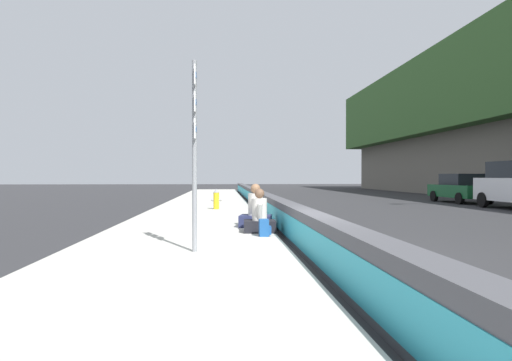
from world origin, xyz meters
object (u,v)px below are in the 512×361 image
(fire_hydrant, at_px, (216,199))
(seated_person_middle, at_px, (256,213))
(route_sign_post, at_px, (195,141))
(seated_person_foreground, at_px, (260,218))
(backpack, at_px, (264,228))
(parked_car_fourth, at_px, (460,188))

(fire_hydrant, relative_size, seated_person_middle, 0.73)
(route_sign_post, distance_m, fire_hydrant, 10.97)
(seated_person_foreground, relative_size, backpack, 2.77)
(backpack, distance_m, parked_car_fourth, 19.59)
(backpack, bearing_deg, seated_person_foreground, 3.62)
(fire_hydrant, distance_m, seated_person_foreground, 8.09)
(parked_car_fourth, bearing_deg, route_sign_post, 139.13)
(fire_hydrant, xyz_separation_m, backpack, (-8.78, -1.27, -0.25))
(route_sign_post, height_order, seated_person_foreground, route_sign_post)
(backpack, relative_size, parked_car_fourth, 0.09)
(route_sign_post, bearing_deg, parked_car_fourth, -40.87)
(route_sign_post, relative_size, backpack, 9.00)
(fire_hydrant, xyz_separation_m, parked_car_fourth, (5.89, -14.24, 0.27))
(seated_person_middle, xyz_separation_m, parked_car_fourth, (12.70, -13.04, 0.34))
(route_sign_post, distance_m, seated_person_foreground, 3.64)
(backpack, bearing_deg, route_sign_post, 143.87)
(parked_car_fourth, bearing_deg, fire_hydrant, 112.49)
(seated_person_foreground, distance_m, seated_person_middle, 1.19)
(route_sign_post, xyz_separation_m, seated_person_middle, (4.04, -1.44, -1.71))
(seated_person_middle, bearing_deg, parked_car_fourth, -45.75)
(seated_person_middle, xyz_separation_m, backpack, (-1.97, -0.06, -0.18))
(seated_person_foreground, relative_size, parked_car_fourth, 0.24)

